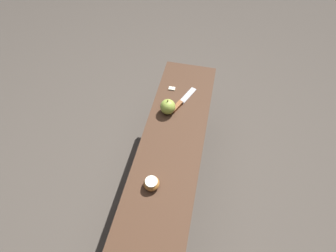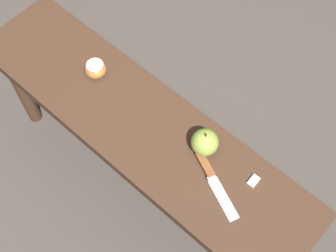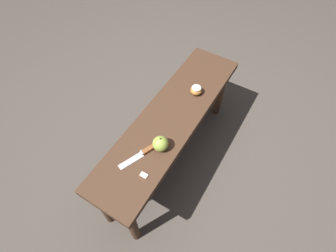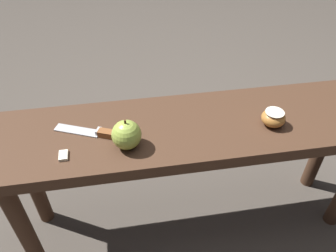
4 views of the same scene
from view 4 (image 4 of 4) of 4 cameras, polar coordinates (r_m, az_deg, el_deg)
The scene contains 6 objects.
ground_plane at distance 1.38m, azimuth 3.53°, elevation -15.70°, with size 8.00×8.00×0.00m, color #4C443D.
wooden_bench at distance 1.06m, azimuth 4.44°, elevation -3.01°, with size 1.25×0.32×0.50m.
knife at distance 0.98m, azimuth -11.53°, elevation -1.25°, with size 0.22×0.11×0.02m.
apple_whole at distance 0.91m, azimuth -7.24°, elevation -1.52°, with size 0.08×0.08×0.09m.
apple_cut at distance 1.03m, azimuth 17.87°, elevation 1.35°, with size 0.07×0.07×0.05m.
apple_slice_near_knife at distance 0.94m, azimuth -17.76°, elevation -4.91°, with size 0.03×0.04×0.01m.
Camera 4 is at (-0.20, -0.74, 1.14)m, focal length 35.00 mm.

